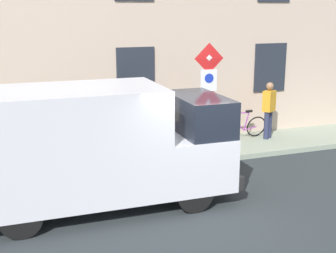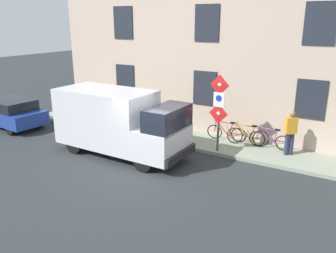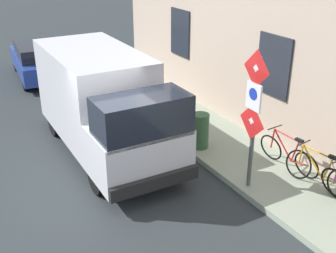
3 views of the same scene
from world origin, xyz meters
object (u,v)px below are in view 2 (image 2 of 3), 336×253
sign_post_stacked (219,105)px  pedestrian (290,131)px  bicycle_red (226,133)px  litter_bin (174,131)px  bicycle_purple (270,140)px  bicycle_orange (247,136)px  delivery_van (119,121)px  parked_hatchback (10,112)px

sign_post_stacked → pedestrian: size_ratio=1.68×
bicycle_red → litter_bin: bearing=25.8°
sign_post_stacked → litter_bin: sign_post_stacked is taller
sign_post_stacked → bicycle_purple: 2.59m
bicycle_orange → litter_bin: litter_bin is taller
delivery_van → pedestrian: 6.52m
sign_post_stacked → pedestrian: bearing=-67.5°
parked_hatchback → litter_bin: size_ratio=4.59×
sign_post_stacked → bicycle_orange: 2.10m
sign_post_stacked → bicycle_purple: (1.28, -1.71, -1.46)m
delivery_van → litter_bin: 2.52m
parked_hatchback → pedestrian: bearing=-162.8°
pedestrian → litter_bin: pedestrian is taller
delivery_van → bicycle_red: 4.59m
delivery_van → pedestrian: bearing=27.4°
bicycle_purple → litter_bin: bearing=16.3°
bicycle_purple → bicycle_red: bearing=-0.4°
sign_post_stacked → litter_bin: bearing=85.9°
parked_hatchback → bicycle_purple: size_ratio=2.42×
parked_hatchback → bicycle_purple: bearing=-160.9°
bicycle_red → bicycle_purple: bearing=175.4°
sign_post_stacked → parked_hatchback: (-1.76, 10.27, -1.24)m
parked_hatchback → bicycle_red: size_ratio=2.41×
bicycle_orange → pedestrian: bearing=163.5°
bicycle_orange → parked_hatchback: bearing=7.2°
delivery_van → pedestrian: size_ratio=3.11×
litter_bin → bicycle_purple: bearing=-73.2°
bicycle_purple → bicycle_red: 1.84m
bicycle_red → litter_bin: size_ratio=1.91×
bicycle_purple → delivery_van: bearing=31.8°
bicycle_red → pedestrian: 2.69m
sign_post_stacked → delivery_van: bearing=119.8°
bicycle_purple → bicycle_red: size_ratio=1.00×
bicycle_red → litter_bin: (-1.13, 1.92, 0.08)m
sign_post_stacked → bicycle_orange: size_ratio=1.68×
parked_hatchback → bicycle_orange: bearing=-159.8°
bicycle_purple → bicycle_orange: same height
delivery_van → bicycle_purple: delivery_van is taller
bicycle_orange → pedestrian: pedestrian is taller
bicycle_orange → litter_bin: bearing=13.5°
bicycle_red → pedestrian: pedestrian is taller
bicycle_purple → pedestrian: pedestrian is taller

